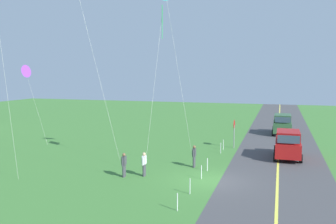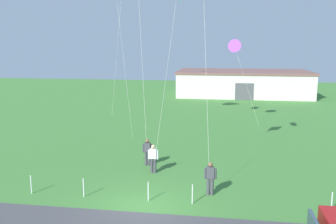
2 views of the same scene
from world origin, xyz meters
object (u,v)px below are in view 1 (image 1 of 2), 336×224
Objects in this scene: car_parked_east_far at (282,124)px; person_adult_companion at (124,164)px; kite_green_far at (26,72)px; kite_red_low at (162,18)px; car_suv_foreground at (288,144)px; person_child_watcher at (194,155)px; stop_sign at (234,128)px; person_adult_near at (144,163)px.

person_adult_companion is (-20.60, 9.95, -0.29)m from car_parked_east_far.
kite_red_low is at bearing -102.75° from kite_green_far.
car_parked_east_far is (11.86, 0.38, 0.00)m from car_suv_foreground.
person_adult_companion is at bearing 137.34° from kite_red_low.
kite_red_low reaches higher than car_suv_foreground.
person_child_watcher is 9.93m from kite_red_low.
kite_red_low reaches higher than person_child_watcher.
stop_sign is 19.05m from kite_green_far.
person_child_watcher is (-7.70, 1.91, -0.94)m from stop_sign.
person_adult_near is at bearing 23.95° from person_child_watcher.
kite_red_low reaches higher than person_adult_companion.
kite_green_far is at bearing 125.82° from car_parked_east_far.
car_parked_east_far is 27.05m from kite_green_far.
kite_red_low reaches higher than kite_green_far.
person_adult_near is 0.14× the size of kite_red_low.
car_parked_east_far is at bearing -156.27° from person_adult_near.
car_parked_east_far reaches higher than person_adult_companion.
car_suv_foreground reaches higher than person_adult_companion.
car_suv_foreground is 11.86m from car_parked_east_far.
person_child_watcher is at bearing 33.94° from person_adult_companion.
person_adult_near and person_child_watcher have the same top height.
car_parked_east_far is 2.75× the size of person_adult_companion.
kite_red_low is at bearing 156.58° from car_parked_east_far.
kite_green_far reaches higher than person_child_watcher.
person_adult_near is at bearing -109.80° from kite_green_far.
stop_sign reaches higher than person_adult_near.
car_suv_foreground is 1.72× the size of stop_sign.
person_adult_near is 14.76m from kite_green_far.
stop_sign reaches higher than car_suv_foreground.
person_adult_companion is at bearing 153.53° from stop_sign.
kite_green_far is (3.04, 13.41, -3.54)m from kite_red_low.
kite_red_low is (-1.70, 1.88, 9.60)m from person_child_watcher.
stop_sign is at bearing -21.96° from kite_red_low.
car_suv_foreground is 0.39× the size of kite_red_low.
car_suv_foreground is 14.18m from kite_red_low.
kite_green_far is at bearing 110.31° from stop_sign.
kite_red_low is (-18.50, 8.02, 9.31)m from car_parked_east_far.
person_child_watcher is 0.14× the size of kite_red_low.
car_suv_foreground and car_parked_east_far have the same top height.
person_child_watcher is at bearing 159.93° from car_parked_east_far.
car_parked_east_far is 22.88m from person_adult_companion.
stop_sign is 7.99m from person_child_watcher.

